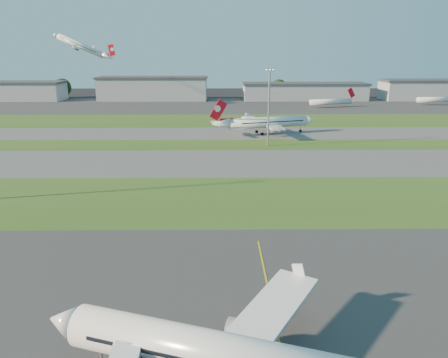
{
  "coord_description": "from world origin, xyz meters",
  "views": [
    {
      "loc": [
        -1.62,
        -38.28,
        31.15
      ],
      "look_at": [
        -0.67,
        44.03,
        7.0
      ],
      "focal_mm": 35.0,
      "sensor_mm": 36.0,
      "label": 1
    }
  ],
  "objects_px": {
    "mini_jet_far": "(437,99)",
    "mini_jet_near": "(331,102)",
    "light_mast_centre": "(269,102)",
    "airliner_taxiing": "(268,123)"
  },
  "relations": [
    {
      "from": "mini_jet_far",
      "to": "light_mast_centre",
      "type": "distance_m",
      "value": 164.94
    },
    {
      "from": "airliner_taxiing",
      "to": "mini_jet_near",
      "type": "relative_size",
      "value": 1.39
    },
    {
      "from": "light_mast_centre",
      "to": "airliner_taxiing",
      "type": "bearing_deg",
      "value": 84.15
    },
    {
      "from": "airliner_taxiing",
      "to": "light_mast_centre",
      "type": "height_order",
      "value": "light_mast_centre"
    },
    {
      "from": "mini_jet_near",
      "to": "light_mast_centre",
      "type": "distance_m",
      "value": 117.24
    },
    {
      "from": "airliner_taxiing",
      "to": "mini_jet_near",
      "type": "xyz_separation_m",
      "value": [
        45.61,
        83.65,
        -1.12
      ]
    },
    {
      "from": "mini_jet_near",
      "to": "mini_jet_far",
      "type": "bearing_deg",
      "value": -6.03
    },
    {
      "from": "mini_jet_near",
      "to": "light_mast_centre",
      "type": "height_order",
      "value": "light_mast_centre"
    },
    {
      "from": "mini_jet_far",
      "to": "mini_jet_near",
      "type": "bearing_deg",
      "value": -179.21
    },
    {
      "from": "airliner_taxiing",
      "to": "mini_jet_far",
      "type": "xyz_separation_m",
      "value": [
        112.75,
        94.88,
        -1.12
      ]
    }
  ]
}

